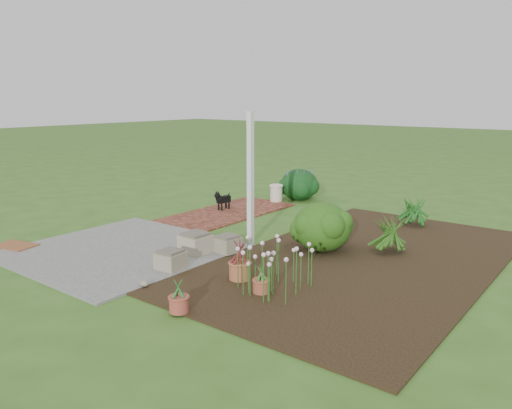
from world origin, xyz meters
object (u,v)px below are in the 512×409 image
Objects in this scene: black_dog at (222,199)px; stone_trough_near at (171,260)px; cream_ceramic_urn at (276,193)px; evergreen_shrub at (322,226)px.

stone_trough_near is at bearing -54.88° from black_dog.
stone_trough_near is 0.76× the size of black_dog.
black_dog is at bearing 120.32° from stone_trough_near.
cream_ceramic_urn is at bearing 78.99° from black_dog.
black_dog is 1.22× the size of cream_ceramic_urn.
cream_ceramic_urn reaches higher than stone_trough_near.
cream_ceramic_urn is (-1.73, 5.38, 0.08)m from stone_trough_near.
evergreen_shrub is (1.39, 2.42, 0.31)m from stone_trough_near.
evergreen_shrub reaches higher than black_dog.
evergreen_shrub is at bearing 60.09° from stone_trough_near.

